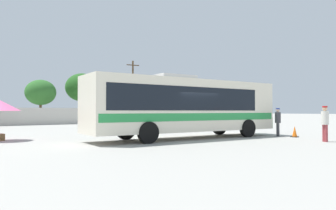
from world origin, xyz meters
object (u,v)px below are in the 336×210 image
(roadside_tree_midleft, at_px, (41,93))
(traffic_cone_on_apron, at_px, (295,132))
(attendant_by_bus_door, at_px, (278,120))
(utility_pole_near, at_px, (133,90))
(coach_bus_cream_green, at_px, (185,105))
(roadside_tree_midright, at_px, (82,87))
(passenger_waiting_on_apron, at_px, (325,121))

(roadside_tree_midleft, distance_m, traffic_cone_on_apron, 31.25)
(traffic_cone_on_apron, bearing_deg, attendant_by_bus_door, 107.46)
(utility_pole_near, relative_size, traffic_cone_on_apron, 13.30)
(coach_bus_cream_green, height_order, attendant_by_bus_door, coach_bus_cream_green)
(coach_bus_cream_green, xyz_separation_m, attendant_by_bus_door, (5.48, -2.26, -0.89))
(attendant_by_bus_door, distance_m, roadside_tree_midright, 30.05)
(attendant_by_bus_door, bearing_deg, coach_bus_cream_green, 157.55)
(coach_bus_cream_green, height_order, roadside_tree_midleft, roadside_tree_midleft)
(attendant_by_bus_door, distance_m, roadside_tree_midleft, 30.22)
(attendant_by_bus_door, bearing_deg, passenger_waiting_on_apron, -107.15)
(passenger_waiting_on_apron, relative_size, roadside_tree_midright, 0.27)
(utility_pole_near, xyz_separation_m, roadside_tree_midright, (-5.94, 3.42, 0.29))
(coach_bus_cream_green, relative_size, roadside_tree_midright, 1.76)
(coach_bus_cream_green, relative_size, traffic_cone_on_apron, 18.31)
(roadside_tree_midright, relative_size, traffic_cone_on_apron, 10.39)
(utility_pole_near, height_order, traffic_cone_on_apron, utility_pole_near)
(attendant_by_bus_door, distance_m, utility_pole_near, 27.19)
(attendant_by_bus_door, relative_size, traffic_cone_on_apron, 2.67)
(coach_bus_cream_green, xyz_separation_m, traffic_cone_on_apron, (5.77, -3.19, -1.56))
(attendant_by_bus_door, bearing_deg, traffic_cone_on_apron, -72.54)
(passenger_waiting_on_apron, distance_m, roadside_tree_midright, 33.39)
(roadside_tree_midleft, bearing_deg, coach_bus_cream_green, -89.02)
(passenger_waiting_on_apron, xyz_separation_m, utility_pole_near, (6.54, 29.76, 3.42))
(utility_pole_near, height_order, roadside_tree_midright, utility_pole_near)
(attendant_by_bus_door, xyz_separation_m, utility_pole_near, (5.50, 26.40, 3.46))
(roadside_tree_midright, xyz_separation_m, traffic_cone_on_apron, (0.73, -30.74, -4.42))
(roadside_tree_midright, height_order, traffic_cone_on_apron, roadside_tree_midright)
(coach_bus_cream_green, relative_size, roadside_tree_midleft, 2.16)
(roadside_tree_midleft, bearing_deg, passenger_waiting_on_apron, -81.50)
(roadside_tree_midleft, bearing_deg, utility_pole_near, -15.12)
(coach_bus_cream_green, relative_size, passenger_waiting_on_apron, 6.53)
(attendant_by_bus_door, height_order, traffic_cone_on_apron, attendant_by_bus_door)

